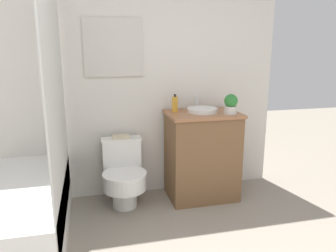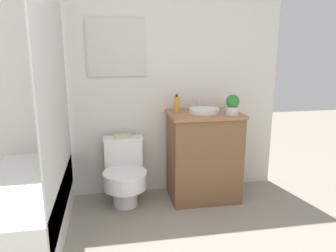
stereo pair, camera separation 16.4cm
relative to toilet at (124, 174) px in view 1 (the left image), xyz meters
name	(u,v)px [view 1 (the left image)]	position (x,y,z in m)	size (l,w,h in m)	color
wall_back	(118,72)	(0.01, 0.29, 0.95)	(3.27, 0.07, 2.50)	silver
shower_area	(26,208)	(-0.80, -0.47, -0.02)	(0.63, 1.46, 1.98)	white
toilet	(124,174)	(0.00, 0.00, 0.00)	(0.41, 0.52, 0.63)	white
vanity	(202,155)	(0.79, 0.00, 0.13)	(0.70, 0.50, 0.88)	brown
sink	(202,110)	(0.79, 0.02, 0.59)	(0.30, 0.33, 0.13)	white
soap_bottle	(175,104)	(0.53, 0.09, 0.65)	(0.06, 0.06, 0.17)	gold
potted_plant	(231,104)	(1.01, -0.14, 0.66)	(0.13, 0.13, 0.19)	beige
book_on_tank	(121,137)	(0.00, 0.14, 0.34)	(0.16, 0.11, 0.02)	beige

